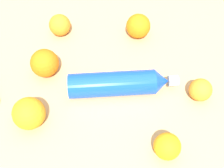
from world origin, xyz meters
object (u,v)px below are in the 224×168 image
Objects in this scene: orange_2 at (138,26)px; orange_3 at (200,90)px; water_bottle at (120,84)px; orange_0 at (60,25)px; orange_5 at (45,63)px; orange_1 at (29,113)px; orange_4 at (167,146)px.

orange_2 reaches higher than orange_3.
water_bottle is 0.30m from orange_0.
orange_5 reaches higher than water_bottle.
orange_1 is at bearing -23.24° from orange_0.
orange_5 is at bearing 158.13° from orange_1.
orange_0 is 1.07× the size of orange_4.
orange_5 is (0.07, -0.31, 0.00)m from orange_2.
orange_5 reaches higher than orange_3.
orange_1 is 1.02× the size of orange_5.
orange_3 is at bearing -8.97° from water_bottle.
orange_4 is at bearing -63.60° from water_bottle.
orange_3 is at bearing 41.21° from orange_0.
orange_3 is at bearing 15.45° from orange_2.
orange_5 reaches higher than orange_4.
orange_0 is 0.89× the size of orange_2.
water_bottle is 0.23m from orange_2.
orange_4 is (0.21, 0.05, -0.00)m from water_bottle.
orange_1 reaches higher than orange_3.
orange_2 reaches higher than orange_4.
orange_5 is at bearing -24.59° from orange_0.
orange_1 reaches higher than orange_4.
orange_2 is at bearing 71.22° from orange_0.
orange_1 is 1.27× the size of orange_4.
orange_2 is 0.41m from orange_4.
water_bottle is 0.22m from orange_5.
orange_2 is 1.25× the size of orange_3.
orange_1 is at bearing -58.38° from orange_2.
orange_0 is 0.25m from orange_2.
orange_0 is at bearing -161.33° from orange_4.
orange_4 reaches higher than orange_3.
orange_4 is at bearing 59.27° from orange_1.
orange_0 is 0.34m from orange_1.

